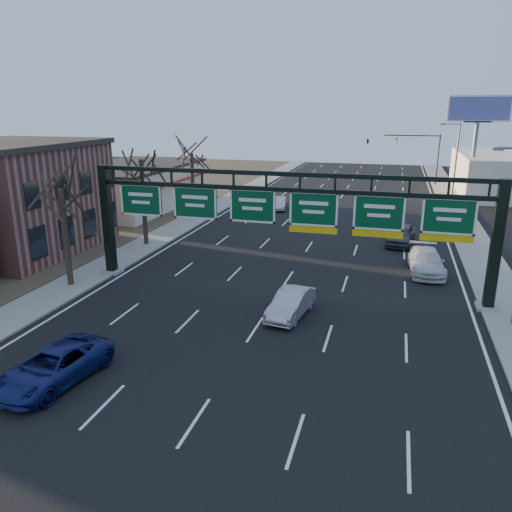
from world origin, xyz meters
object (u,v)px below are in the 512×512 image
(car_silver_sedan, at_px, (291,304))
(car_white_wagon, at_px, (426,261))
(sign_gantry, at_px, (285,215))
(car_blue_suv, at_px, (54,366))

(car_silver_sedan, relative_size, car_white_wagon, 0.80)
(sign_gantry, distance_m, car_white_wagon, 10.97)
(car_white_wagon, bearing_deg, sign_gantry, -149.76)
(sign_gantry, relative_size, car_blue_suv, 4.80)
(car_blue_suv, height_order, car_white_wagon, car_white_wagon)
(sign_gantry, bearing_deg, car_white_wagon, 34.01)
(sign_gantry, xyz_separation_m, car_silver_sedan, (1.22, -3.84, -3.93))
(car_white_wagon, bearing_deg, car_silver_sedan, -131.04)
(car_blue_suv, bearing_deg, car_white_wagon, 59.47)
(sign_gantry, height_order, car_blue_suv, sign_gantry)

